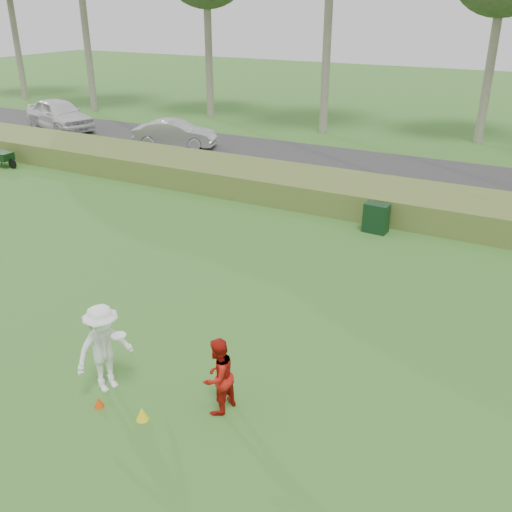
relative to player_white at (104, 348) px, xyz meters
The scene contains 11 objects.
ground 1.31m from the player_white, 11.55° to the left, with size 120.00×120.00×0.00m, color #2D6622.
reed_strip 12.24m from the player_white, 85.60° to the left, with size 80.00×3.00×0.90m, color #4F6628.
park_road 17.24m from the player_white, 86.87° to the left, with size 80.00×6.00×0.06m, color #2D2D2D.
player_white is the anchor object (origin of this frame).
player_red 2.24m from the player_white, 11.57° to the left, with size 0.71×0.56×1.47m, color red.
cone_orange 0.97m from the player_white, 66.10° to the right, with size 0.19×0.19×0.21m, color #DF460B.
cone_yellow 1.43m from the player_white, 19.94° to the right, with size 0.23×0.23×0.25m, color yellow.
utility_cabinet 10.41m from the player_white, 78.76° to the left, with size 0.75×0.47×0.94m, color black.
wheelbarrow 17.87m from the player_white, 146.22° to the left, with size 1.33×0.64×0.66m.
car_left 24.86m from the player_white, 137.59° to the left, with size 2.00×4.97×1.69m, color white.
car_mid 19.31m from the player_white, 121.81° to the left, with size 1.40×4.01×1.32m, color #BCBCC1.
Camera 1 is at (5.75, -6.69, 6.77)m, focal length 40.00 mm.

